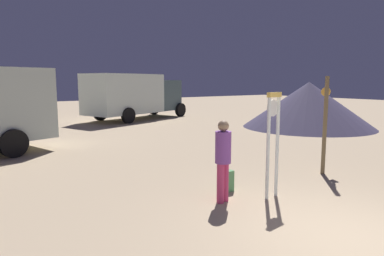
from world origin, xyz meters
TOP-DOWN VIEW (x-y plane):
  - ground_plane at (0.00, 0.00)m, footprint 80.00×80.00m
  - standing_clock at (0.46, 2.08)m, footprint 0.41×0.14m
  - arrow_sign at (3.23, 2.79)m, footprint 0.95×0.76m
  - person_near_clock at (-0.54, 2.45)m, footprint 0.32×0.32m
  - backpack at (-0.05, 2.91)m, footprint 0.30×0.22m
  - box_truck_far at (4.48, 17.21)m, footprint 7.32×4.71m
  - dome_tent at (10.32, 8.63)m, footprint 6.66×6.66m

SIDE VIEW (x-z plane):
  - ground_plane at x=0.00m, z-range 0.00..0.00m
  - backpack at x=-0.05m, z-range 0.00..0.46m
  - person_near_clock at x=-0.54m, z-range 0.10..1.74m
  - dome_tent at x=10.32m, z-range 0.00..2.36m
  - standing_clock at x=0.46m, z-range 0.21..2.39m
  - box_truck_far at x=4.48m, z-range 0.16..2.97m
  - arrow_sign at x=3.23m, z-range 0.37..2.90m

